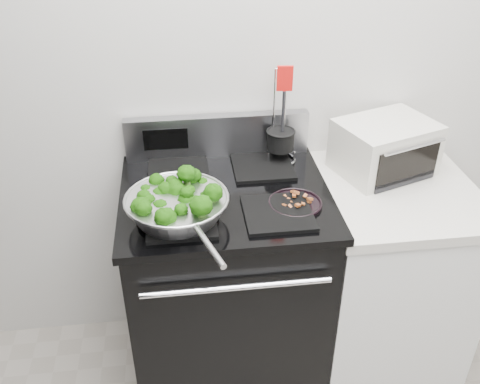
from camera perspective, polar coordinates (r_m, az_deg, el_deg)
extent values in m
cube|color=beige|center=(2.19, 5.36, 14.15)|extent=(4.00, 0.02, 2.70)
cube|color=black|center=(2.31, -1.41, -10.40)|extent=(0.76, 0.66, 0.92)
cube|color=black|center=(2.02, -1.59, -0.43)|extent=(0.79, 0.69, 0.03)
cube|color=#99999E|center=(2.23, -2.44, 6.03)|extent=(0.76, 0.05, 0.18)
cube|color=black|center=(1.86, -6.27, -3.01)|extent=(0.24, 0.24, 0.01)
cube|color=black|center=(1.89, 4.08, -2.27)|extent=(0.24, 0.24, 0.01)
cube|color=black|center=(2.15, -6.58, 2.18)|extent=(0.24, 0.24, 0.01)
cube|color=black|center=(2.17, 2.41, 2.76)|extent=(0.24, 0.24, 0.01)
cube|color=white|center=(2.47, 14.82, -9.04)|extent=(0.60, 0.66, 0.88)
cube|color=beige|center=(2.20, 16.45, 0.04)|extent=(0.62, 0.68, 0.04)
torus|color=silver|center=(1.84, -6.79, -0.64)|extent=(0.36, 0.36, 0.01)
cylinder|color=silver|center=(1.62, -3.34, -5.73)|extent=(0.09, 0.21, 0.02)
cylinder|color=black|center=(1.95, 5.89, -1.28)|extent=(0.20, 0.20, 0.01)
cylinder|color=black|center=(2.19, 4.34, 5.55)|extent=(0.11, 0.11, 0.08)
cylinder|color=black|center=(2.15, 4.44, 7.78)|extent=(0.01, 0.01, 0.25)
cube|color=red|center=(2.09, 4.64, 12.11)|extent=(0.06, 0.02, 0.10)
cube|color=beige|center=(2.25, 15.16, 4.66)|extent=(0.44, 0.38, 0.21)
cube|color=black|center=(2.14, 16.42, 2.66)|extent=(0.28, 0.10, 0.15)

